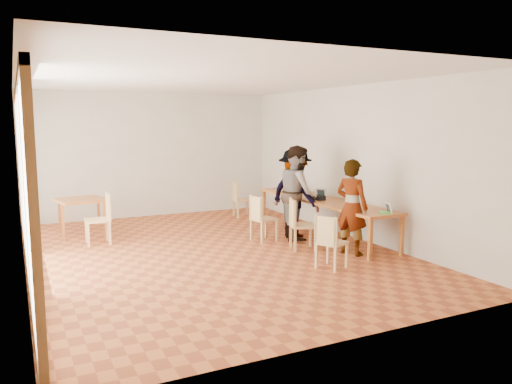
% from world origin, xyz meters
% --- Properties ---
extents(ground, '(8.00, 8.00, 0.00)m').
position_xyz_m(ground, '(0.00, 0.00, 0.00)').
color(ground, '#AE582A').
rests_on(ground, ground).
extents(wall_back, '(6.00, 0.10, 3.00)m').
position_xyz_m(wall_back, '(0.00, 4.00, 1.50)').
color(wall_back, beige).
rests_on(wall_back, ground).
extents(wall_front, '(6.00, 0.10, 3.00)m').
position_xyz_m(wall_front, '(0.00, -4.00, 1.50)').
color(wall_front, beige).
rests_on(wall_front, ground).
extents(wall_right, '(0.10, 8.00, 3.00)m').
position_xyz_m(wall_right, '(3.00, 0.00, 1.50)').
color(wall_right, beige).
rests_on(wall_right, ground).
extents(window_wall, '(0.10, 8.00, 3.00)m').
position_xyz_m(window_wall, '(-2.96, 0.00, 1.50)').
color(window_wall, white).
rests_on(window_wall, ground).
extents(ceiling, '(6.00, 8.00, 0.04)m').
position_xyz_m(ceiling, '(0.00, 0.00, 3.02)').
color(ceiling, white).
rests_on(ceiling, wall_back).
extents(communal_table, '(0.80, 4.00, 0.75)m').
position_xyz_m(communal_table, '(2.50, 0.29, 0.70)').
color(communal_table, '#AD6526').
rests_on(communal_table, ground).
extents(side_table, '(0.90, 0.90, 0.75)m').
position_xyz_m(side_table, '(-1.88, 2.46, 0.67)').
color(side_table, '#AD6526').
rests_on(side_table, ground).
extents(chair_near, '(0.53, 0.53, 0.46)m').
position_xyz_m(chair_near, '(1.26, -1.76, 0.53)').
color(chair_near, tan).
rests_on(chair_near, ground).
extents(chair_mid, '(0.54, 0.54, 0.49)m').
position_xyz_m(chair_mid, '(1.46, -0.49, 0.57)').
color(chair_mid, tan).
rests_on(chair_mid, ground).
extents(chair_far, '(0.48, 0.48, 0.48)m').
position_xyz_m(chair_far, '(1.14, 0.38, 0.55)').
color(chair_far, tan).
rests_on(chair_far, ground).
extents(chair_empty, '(0.44, 0.44, 0.46)m').
position_xyz_m(chair_empty, '(1.81, 2.89, 0.53)').
color(chair_empty, tan).
rests_on(chair_empty, ground).
extents(chair_spare, '(0.46, 0.46, 0.51)m').
position_xyz_m(chair_spare, '(-1.61, 1.53, 0.59)').
color(chair_spare, tan).
rests_on(chair_spare, ground).
extents(person_near, '(0.59, 0.71, 1.66)m').
position_xyz_m(person_near, '(2.14, -1.16, 0.83)').
color(person_near, gray).
rests_on(person_near, ground).
extents(person_mid, '(0.96, 1.08, 1.84)m').
position_xyz_m(person_mid, '(1.91, 0.29, 0.92)').
color(person_mid, gray).
rests_on(person_mid, ground).
extents(person_far, '(0.98, 1.29, 1.77)m').
position_xyz_m(person_far, '(1.96, 0.47, 0.89)').
color(person_far, gray).
rests_on(person_far, ground).
extents(laptop_near, '(0.25, 0.26, 0.18)m').
position_xyz_m(laptop_near, '(2.59, -1.53, 0.80)').
color(laptop_near, '#53D642').
rests_on(laptop_near, communal_table).
extents(laptop_mid, '(0.28, 0.29, 0.20)m').
position_xyz_m(laptop_mid, '(2.51, 0.39, 0.80)').
color(laptop_mid, '#53D642').
rests_on(laptop_mid, communal_table).
extents(laptop_far, '(0.27, 0.28, 0.20)m').
position_xyz_m(laptop_far, '(2.41, 1.47, 0.81)').
color(laptop_far, '#53D642').
rests_on(laptop_far, communal_table).
extents(yellow_mug, '(0.14, 0.14, 0.09)m').
position_xyz_m(yellow_mug, '(2.47, 1.38, 0.80)').
color(yellow_mug, '#FCFE37').
rests_on(yellow_mug, communal_table).
extents(green_bottle, '(0.07, 0.07, 0.28)m').
position_xyz_m(green_bottle, '(2.20, -1.05, 0.89)').
color(green_bottle, '#187A3E').
rests_on(green_bottle, communal_table).
extents(clear_glass, '(0.07, 0.07, 0.09)m').
position_xyz_m(clear_glass, '(2.32, 0.67, 0.80)').
color(clear_glass, silver).
rests_on(clear_glass, communal_table).
extents(condiment_cup, '(0.08, 0.08, 0.06)m').
position_xyz_m(condiment_cup, '(2.29, 0.84, 0.78)').
color(condiment_cup, white).
rests_on(condiment_cup, communal_table).
extents(pink_phone, '(0.05, 0.10, 0.01)m').
position_xyz_m(pink_phone, '(2.30, 2.14, 0.76)').
color(pink_phone, '#E94E61').
rests_on(pink_phone, communal_table).
extents(black_pouch, '(0.16, 0.26, 0.09)m').
position_xyz_m(black_pouch, '(2.37, 0.22, 0.80)').
color(black_pouch, black).
rests_on(black_pouch, communal_table).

